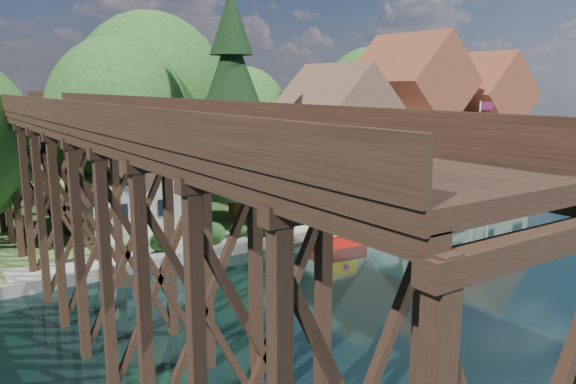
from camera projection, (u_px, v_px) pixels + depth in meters
name	position (u px, v px, depth m)	size (l,w,h in m)	color
ground	(421.00, 268.00, 30.34)	(140.00, 140.00, 0.00)	black
bank	(172.00, 178.00, 57.82)	(140.00, 52.00, 0.50)	#2D5020
seawall	(374.00, 223.00, 38.98)	(60.00, 0.40, 0.62)	slate
promenade	(382.00, 213.00, 41.10)	(50.00, 2.60, 0.06)	gray
trestle_bridge	(86.00, 187.00, 24.62)	(4.12, 44.18, 9.30)	black
house_left	(336.00, 142.00, 46.21)	(7.64, 8.64, 11.02)	beige
house_center	(409.00, 122.00, 51.38)	(8.65, 9.18, 13.89)	beige
house_right	(475.00, 125.00, 56.09)	(8.15, 8.64, 12.45)	#BBB086
shed	(128.00, 181.00, 35.24)	(5.09, 5.40, 7.85)	beige
bg_trees	(240.00, 115.00, 46.72)	(49.90, 13.30, 10.57)	#382314
shrubs	(259.00, 224.00, 35.04)	(15.76, 2.47, 1.70)	#184117
conifer	(233.00, 112.00, 37.60)	(6.29, 6.29, 15.47)	#382314
palm_tree	(413.00, 148.00, 46.36)	(4.23, 4.23, 4.70)	#382314
flagpole	(480.00, 135.00, 50.19)	(1.13, 0.57, 7.85)	white
tugboat	(338.00, 233.00, 34.73)	(3.60, 2.27, 2.46)	red
boat_white_a	(358.00, 230.00, 36.66)	(2.91, 4.07, 0.84)	silver
boat_canopy	(452.00, 199.00, 41.75)	(4.62, 5.74, 3.23)	silver
boat_yellow	(493.00, 202.00, 44.44)	(2.09, 2.43, 1.28)	yellow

